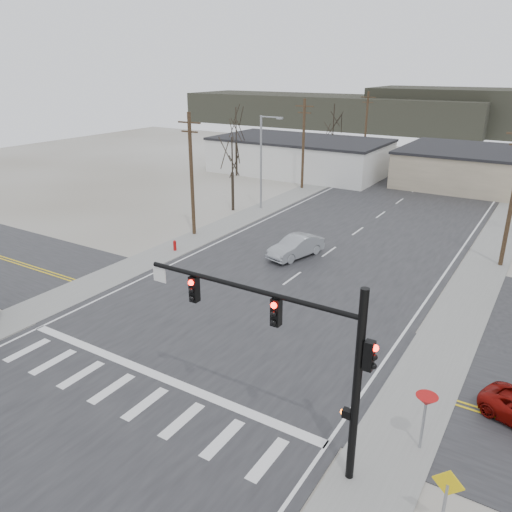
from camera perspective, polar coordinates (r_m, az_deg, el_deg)
The scene contains 21 objects.
ground at distance 27.38m, azimuth -3.84°, elevation -8.31°, with size 140.00×140.00×0.00m, color silver.
main_road at distance 39.40m, azimuth 8.93°, elevation 0.88°, with size 18.00×110.00×0.05m, color #232325.
cross_road at distance 27.37m, azimuth -3.84°, elevation -8.27°, with size 90.00×10.00×0.04m, color #232325.
sidewalk_left at distance 48.29m, azimuth -0.28°, elevation 4.90°, with size 3.00×90.00×0.06m, color gray.
sidewalk_right at distance 41.62m, azimuth 25.26°, elevation 0.18°, with size 3.00×90.00×0.06m, color gray.
traffic_signal_mast at distance 16.89m, azimuth 5.55°, elevation -10.09°, with size 8.95×0.43×7.20m.
fire_hydrant at distance 38.77m, azimuth -9.27°, elevation 1.20°, with size 0.24×0.24×0.87m.
yield_sign at distance 19.57m, azimuth 18.87°, elevation -15.58°, with size 0.80×0.80×2.35m.
diamond_sign at distance 17.03m, azimuth 20.86°, elevation -24.40°, with size 0.92×0.10×2.61m.
building_left_far at distance 67.42m, azimuth 5.00°, elevation 11.36°, with size 22.30×12.30×4.50m.
upole_left_b at distance 41.25m, azimuth -7.38°, elevation 9.39°, with size 2.20×0.30×10.00m.
upole_left_c at distance 57.90m, azimuth 5.43°, elevation 12.76°, with size 2.20×0.30×10.00m.
upole_left_d at distance 76.18m, azimuth 12.46°, elevation 14.32°, with size 2.20×0.30×10.00m.
streetlight_main at distance 48.93m, azimuth 0.78°, elevation 11.19°, with size 2.40×0.25×9.00m.
tree_left_near at distance 48.43m, azimuth -2.74°, elevation 11.24°, with size 3.30×3.30×7.35m.
tree_left_far at distance 71.44m, azimuth 8.86°, elevation 15.00°, with size 3.96×3.96×8.82m.
tree_left_mid at distance 64.77m, azimuth -2.29°, elevation 14.63°, with size 3.96×3.96×8.82m.
hill_left at distance 122.04m, azimuth 8.40°, elevation 16.07°, with size 70.00×18.00×7.00m, color #333026.
sedan_crossing at distance 37.01m, azimuth 4.59°, elevation 1.07°, with size 1.66×4.75×1.57m, color gray.
car_far_a at distance 71.19m, azimuth 22.26°, elevation 9.16°, with size 1.88×4.62×1.34m, color black.
car_far_b at distance 71.09m, azimuth 18.73°, elevation 9.54°, with size 1.46×3.62×1.23m, color black.
Camera 1 is at (14.14, -19.28, 13.34)m, focal length 35.00 mm.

